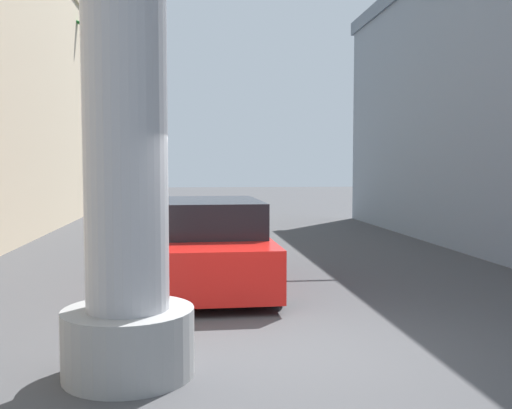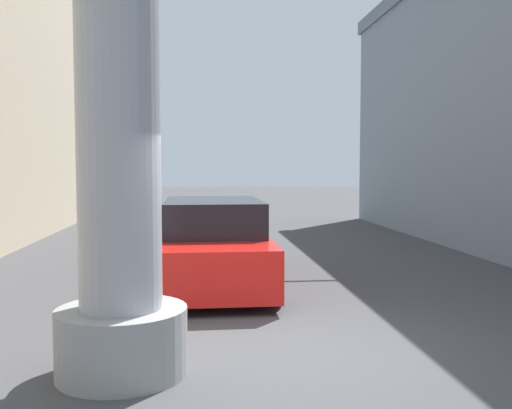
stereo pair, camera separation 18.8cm
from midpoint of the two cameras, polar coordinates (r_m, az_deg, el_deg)
name	(u,v)px [view 1 (the left image)]	position (r m, az deg, el deg)	size (l,w,h in m)	color
ground_plane	(229,241)	(16.62, -3.06, -3.70)	(88.29, 88.29, 0.00)	#424244
street_lamp	(454,71)	(16.75, 18.92, 12.53)	(2.76, 0.28, 7.92)	#59595E
car_lead	(212,244)	(10.58, -4.91, -3.97)	(2.05, 5.03, 1.56)	black
palm_tree_far_left	(56,90)	(25.25, -19.56, 10.72)	(3.01, 3.04, 8.51)	brown
pedestrian_far_left	(43,202)	(20.66, -20.77, 0.26)	(0.48, 0.48, 1.68)	#3F3833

